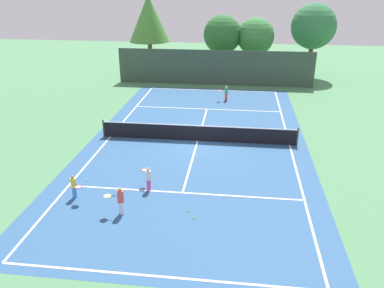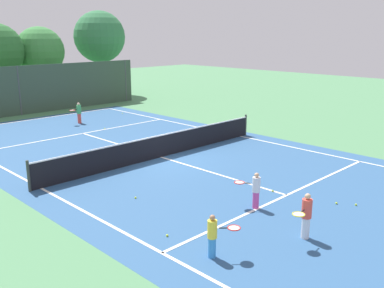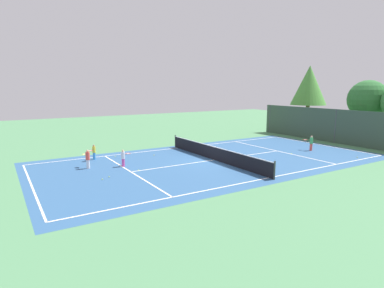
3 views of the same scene
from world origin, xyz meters
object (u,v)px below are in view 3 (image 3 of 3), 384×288
at_px(tennis_ball_0, 115,157).
at_px(tennis_ball_1, 138,170).
at_px(player_3, 123,158).
at_px(tennis_ball_4, 357,157).
at_px(player_0, 311,143).
at_px(tennis_ball_5, 109,177).
at_px(player_1, 88,159).
at_px(tennis_ball_3, 154,155).
at_px(tennis_ball_6, 292,154).
at_px(player_2, 94,152).
at_px(tennis_ball_2, 102,179).

bearing_deg(tennis_ball_0, tennis_ball_1, -0.64).
bearing_deg(player_3, tennis_ball_4, 67.57).
distance_m(player_0, tennis_ball_5, 16.91).
xyz_separation_m(player_1, tennis_ball_3, (-1.44, 5.38, -0.62)).
distance_m(player_3, tennis_ball_6, 13.15).
xyz_separation_m(player_1, player_2, (-2.43, 1.03, -0.07)).
distance_m(player_2, tennis_ball_4, 19.65).
height_order(tennis_ball_2, tennis_ball_6, same).
height_order(player_1, tennis_ball_5, player_1).
height_order(tennis_ball_3, tennis_ball_5, same).
xyz_separation_m(tennis_ball_4, tennis_ball_6, (-3.52, -3.17, 0.00)).
bearing_deg(tennis_ball_6, tennis_ball_0, -116.97).
xyz_separation_m(tennis_ball_2, tennis_ball_6, (0.67, 14.91, 0.00)).
bearing_deg(tennis_ball_0, tennis_ball_4, 57.72).
distance_m(player_2, tennis_ball_2, 5.64).
distance_m(tennis_ball_5, tennis_ball_6, 14.45).
distance_m(tennis_ball_3, tennis_ball_5, 6.44).
xyz_separation_m(player_2, tennis_ball_5, (5.21, -0.51, -0.55)).
bearing_deg(player_2, tennis_ball_5, -5.58).
relative_size(player_3, tennis_ball_0, 17.39).
bearing_deg(tennis_ball_2, tennis_ball_3, 130.28).
relative_size(player_1, tennis_ball_6, 18.93).
distance_m(tennis_ball_3, tennis_ball_6, 10.88).
relative_size(player_2, player_3, 0.96).
bearing_deg(player_1, tennis_ball_6, 75.86).
height_order(tennis_ball_4, tennis_ball_6, same).
bearing_deg(tennis_ball_4, player_0, -168.98).
bearing_deg(player_0, player_2, -110.25).
bearing_deg(player_0, tennis_ball_6, -86.49).
height_order(tennis_ball_3, tennis_ball_4, same).
xyz_separation_m(tennis_ball_4, tennis_ball_5, (-4.49, -17.59, 0.00)).
distance_m(player_2, tennis_ball_6, 15.24).
xyz_separation_m(player_0, player_3, (-2.92, -15.23, -0.05)).
distance_m(tennis_ball_1, tennis_ball_2, 2.68).
bearing_deg(player_3, player_0, 79.16).
bearing_deg(player_2, player_3, 20.01).
bearing_deg(player_1, tennis_ball_2, 0.53).
height_order(player_0, player_2, player_0).
xyz_separation_m(player_0, tennis_ball_3, (-5.05, -12.02, -0.62)).
height_order(tennis_ball_0, tennis_ball_2, same).
bearing_deg(tennis_ball_6, tennis_ball_3, -118.53).
xyz_separation_m(player_1, tennis_ball_0, (-2.50, 2.63, -0.62)).
relative_size(player_1, tennis_ball_5, 18.93).
relative_size(tennis_ball_1, tennis_ball_3, 1.00).
relative_size(player_0, tennis_ball_1, 18.87).
distance_m(player_1, player_3, 2.28).
xyz_separation_m(tennis_ball_2, tennis_ball_4, (4.18, 18.08, 0.00)).
height_order(player_1, tennis_ball_2, player_1).
height_order(tennis_ball_3, tennis_ball_6, same).
height_order(tennis_ball_0, tennis_ball_4, same).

